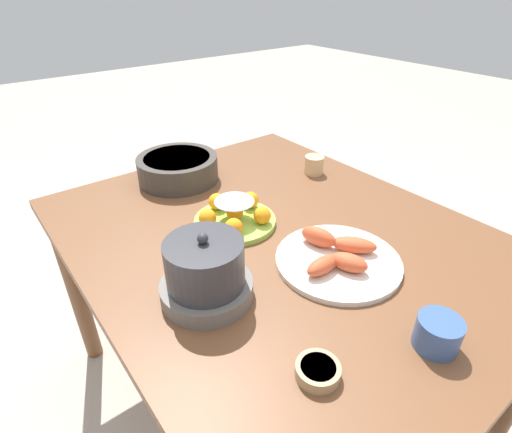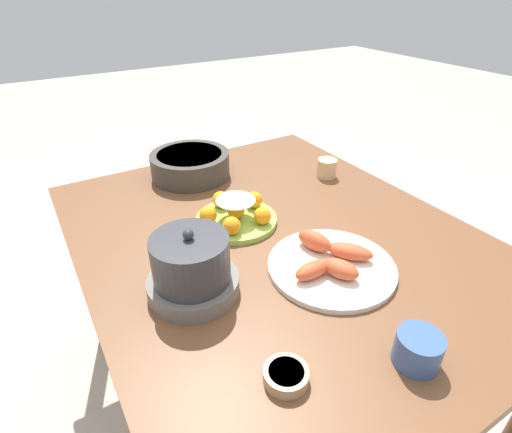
{
  "view_description": "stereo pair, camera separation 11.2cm",
  "coord_description": "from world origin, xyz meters",
  "views": [
    {
      "loc": [
        -0.7,
        0.62,
        1.34
      ],
      "look_at": [
        0.06,
        0.03,
        0.75
      ],
      "focal_mm": 28.0,
      "sensor_mm": 36.0,
      "label": 1
    },
    {
      "loc": [
        -0.76,
        0.53,
        1.34
      ],
      "look_at": [
        0.06,
        0.03,
        0.75
      ],
      "focal_mm": 28.0,
      "sensor_mm": 36.0,
      "label": 2
    }
  ],
  "objects": [
    {
      "name": "warming_pot",
      "position": [
        -0.1,
        0.29,
        0.78
      ],
      "size": [
        0.21,
        0.21,
        0.17
      ],
      "color": "#66605B",
      "rests_on": "dining_table"
    },
    {
      "name": "sauce_bowl",
      "position": [
        -0.4,
        0.24,
        0.73
      ],
      "size": [
        0.08,
        0.08,
        0.03
      ],
      "color": "tan",
      "rests_on": "dining_table"
    },
    {
      "name": "serving_bowl",
      "position": [
        0.47,
        0.05,
        0.76
      ],
      "size": [
        0.28,
        0.28,
        0.09
      ],
      "color": "#3D3833",
      "rests_on": "dining_table"
    },
    {
      "name": "dining_table",
      "position": [
        0.0,
        0.0,
        0.63
      ],
      "size": [
        1.27,
        1.02,
        0.71
      ],
      "color": "brown",
      "rests_on": "ground_plane"
    },
    {
      "name": "cake_plate",
      "position": [
        0.11,
        0.07,
        0.74
      ],
      "size": [
        0.24,
        0.24,
        0.08
      ],
      "color": "#99CC4C",
      "rests_on": "dining_table"
    },
    {
      "name": "ground_plane",
      "position": [
        0.0,
        0.0,
        0.0
      ],
      "size": [
        12.0,
        12.0,
        0.0
      ],
      "primitive_type": "plane",
      "color": "#B2A899"
    },
    {
      "name": "cup_far",
      "position": [
        -0.49,
        0.01,
        0.75
      ],
      "size": [
        0.09,
        0.09,
        0.07
      ],
      "color": "#38568E",
      "rests_on": "dining_table"
    },
    {
      "name": "seafood_platter",
      "position": [
        -0.19,
        -0.03,
        0.73
      ],
      "size": [
        0.31,
        0.31,
        0.06
      ],
      "color": "silver",
      "rests_on": "dining_table"
    },
    {
      "name": "cup_near",
      "position": [
        0.22,
        -0.36,
        0.75
      ],
      "size": [
        0.07,
        0.07,
        0.06
      ],
      "color": "#DBB27F",
      "rests_on": "dining_table"
    }
  ]
}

